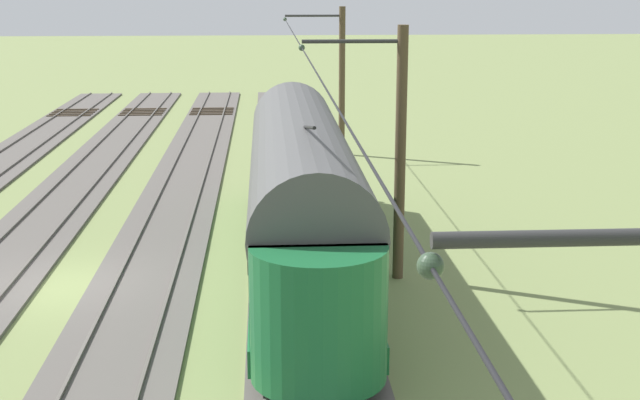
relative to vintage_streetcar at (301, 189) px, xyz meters
name	(u,v)px	position (x,y,z in m)	size (l,w,h in m)	color
ground_plane	(64,287)	(6.14, 0.97, -2.26)	(220.00, 220.00, 0.00)	olive
track_streetcar_siding	(303,276)	(0.00, 0.65, -2.21)	(2.80, 80.00, 0.18)	#56514C
track_adjacent_siding	(146,280)	(4.09, 0.65, -2.21)	(2.80, 80.00, 0.18)	#56514C
vintage_streetcar	(301,189)	(0.00, 0.00, 0.00)	(2.65, 17.51, 4.78)	#196033
catenary_pole_foreground	(340,78)	(-2.44, -16.40, 1.18)	(2.73, 0.28, 6.58)	#4C3D28
catenary_pole_mid_near	(397,150)	(-2.44, 0.73, 1.18)	(2.73, 0.28, 6.58)	#4C3D28
overhead_wire_run	(303,45)	(-0.05, 0.04, 3.78)	(2.53, 38.27, 0.18)	black
switch_stand	(339,188)	(-1.59, -6.80, -1.56)	(0.50, 0.30, 1.24)	black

